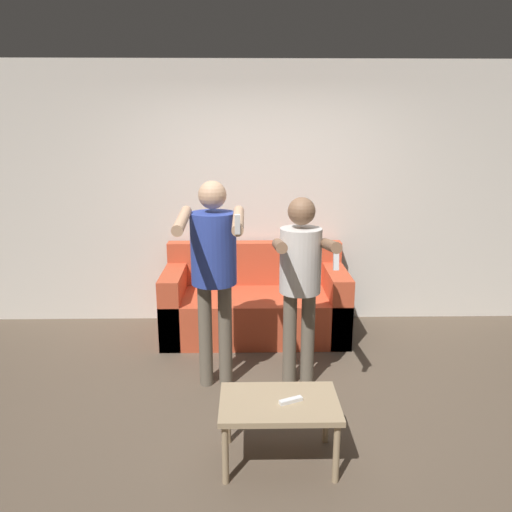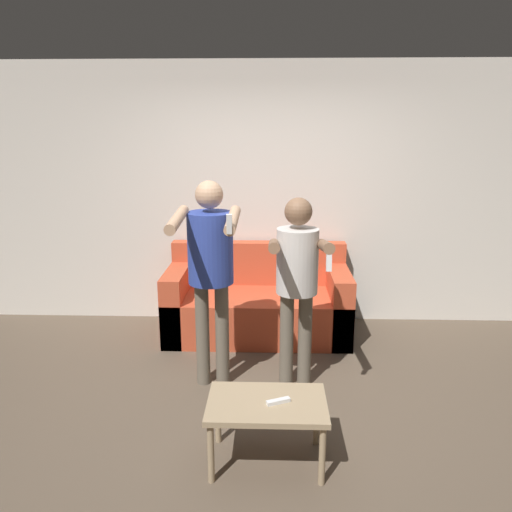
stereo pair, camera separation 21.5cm
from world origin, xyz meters
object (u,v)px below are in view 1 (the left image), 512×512
(person_standing_left, at_px, (214,260))
(coffee_table, at_px, (279,409))
(person_standing_right, at_px, (301,272))
(remote_on_table, at_px, (291,400))
(couch, at_px, (255,305))

(person_standing_left, height_order, coffee_table, person_standing_left)
(person_standing_right, distance_m, remote_on_table, 1.13)
(coffee_table, relative_size, remote_on_table, 4.83)
(person_standing_right, xyz_separation_m, coffee_table, (-0.22, -0.97, -0.59))
(couch, bearing_deg, remote_on_table, -84.84)
(couch, height_order, person_standing_left, person_standing_left)
(couch, distance_m, person_standing_right, 1.29)
(couch, bearing_deg, person_standing_left, -107.56)
(person_standing_right, distance_m, coffee_table, 1.16)
(person_standing_left, bearing_deg, person_standing_right, -0.13)
(person_standing_left, xyz_separation_m, remote_on_table, (0.52, -0.99, -0.63))
(coffee_table, bearing_deg, remote_on_table, -13.46)
(couch, height_order, coffee_table, couch)
(coffee_table, distance_m, remote_on_table, 0.10)
(person_standing_right, height_order, remote_on_table, person_standing_right)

